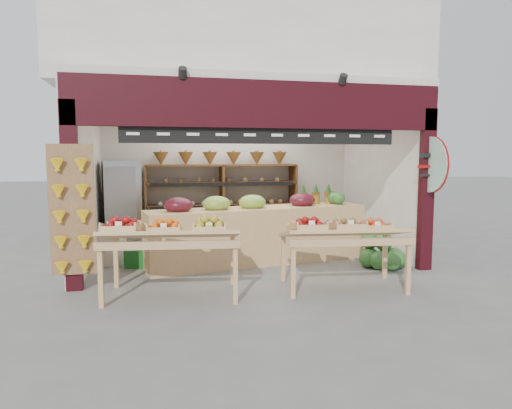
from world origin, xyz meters
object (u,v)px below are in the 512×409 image
at_px(back_shelving, 222,186).
at_px(mid_counter, 257,233).
at_px(cardboard_stack, 125,251).
at_px(watermelon_pile, 382,254).
at_px(refrigerator, 122,206).
at_px(display_table_left, 163,232).
at_px(display_table_right, 338,230).

height_order(back_shelving, mid_counter, back_shelving).
relative_size(cardboard_stack, mid_counter, 0.27).
bearing_deg(back_shelving, watermelon_pile, -48.80).
xyz_separation_m(refrigerator, cardboard_stack, (0.11, -1.33, -0.66)).
height_order(display_table_left, watermelon_pile, display_table_left).
relative_size(cardboard_stack, display_table_left, 0.57).
relative_size(back_shelving, display_table_left, 1.70).
relative_size(mid_counter, watermelon_pile, 4.91).
relative_size(cardboard_stack, display_table_right, 0.60).
distance_m(refrigerator, watermelon_pile, 5.10).
distance_m(back_shelving, watermelon_pile, 3.72).
xyz_separation_m(refrigerator, watermelon_pile, (4.42, -2.45, -0.68)).
xyz_separation_m(cardboard_stack, watermelon_pile, (4.30, -1.13, -0.02)).
xyz_separation_m(mid_counter, display_table_right, (0.78, -1.76, 0.30)).
bearing_deg(mid_counter, back_shelving, 100.20).
bearing_deg(display_table_right, back_shelving, 107.09).
bearing_deg(display_table_right, mid_counter, 114.02).
relative_size(back_shelving, cardboard_stack, 2.97).
height_order(cardboard_stack, display_table_left, display_table_left).
bearing_deg(display_table_left, cardboard_stack, 108.39).
height_order(cardboard_stack, mid_counter, mid_counter).
relative_size(back_shelving, refrigerator, 1.79).
distance_m(refrigerator, cardboard_stack, 1.49).
bearing_deg(cardboard_stack, display_table_right, -34.34).
bearing_deg(cardboard_stack, refrigerator, 94.91).
bearing_deg(display_table_left, watermelon_pile, 11.78).
bearing_deg(display_table_right, display_table_left, 175.13).
distance_m(cardboard_stack, display_table_left, 2.09).
xyz_separation_m(refrigerator, mid_counter, (2.41, -1.67, -0.37)).
xyz_separation_m(refrigerator, display_table_left, (0.74, -3.22, -0.04)).
xyz_separation_m(cardboard_stack, display_table_right, (3.07, -2.10, 0.60)).
bearing_deg(cardboard_stack, back_shelving, 38.73).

